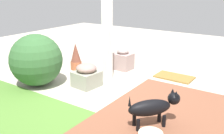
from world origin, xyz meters
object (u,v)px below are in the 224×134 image
object	(u,v)px
terracotta_pot_spiky	(76,57)
dog	(153,107)
stone_planter_mid	(87,75)
porch_pillar	(107,21)
round_shrub	(36,60)
stone_planter_nearest	(123,60)
doormat	(174,77)

from	to	relation	value
terracotta_pot_spiky	dog	bearing A→B (deg)	152.95
stone_planter_mid	porch_pillar	bearing A→B (deg)	-106.28
terracotta_pot_spiky	dog	distance (m)	2.66
stone_planter_mid	dog	bearing A→B (deg)	159.39
round_shrub	terracotta_pot_spiky	bearing A→B (deg)	-88.31
terracotta_pot_spiky	dog	world-z (taller)	terracotta_pot_spiky
porch_pillar	terracotta_pot_spiky	xyz separation A→B (m)	(0.94, -0.17, -0.85)
round_shrub	terracotta_pot_spiky	world-z (taller)	round_shrub
stone_planter_mid	round_shrub	xyz separation A→B (m)	(0.78, 0.43, 0.26)
stone_planter_nearest	doormat	size ratio (longest dim) A/B	0.63
round_shrub	dog	distance (m)	2.35
dog	doormat	xyz separation A→B (m)	(0.43, -1.88, -0.26)
stone_planter_mid	doormat	bearing A→B (deg)	-131.18
terracotta_pot_spiky	doormat	bearing A→B (deg)	-160.96
round_shrub	stone_planter_nearest	bearing A→B (deg)	-115.98
stone_planter_nearest	round_shrub	xyz separation A→B (m)	(0.79, 1.62, 0.26)
porch_pillar	dog	distance (m)	1.96
round_shrub	doormat	size ratio (longest dim) A/B	1.30
stone_planter_mid	stone_planter_nearest	bearing A→B (deg)	-90.59
round_shrub	dog	xyz separation A→B (m)	(-2.34, 0.15, -0.19)
doormat	dog	bearing A→B (deg)	102.87
stone_planter_mid	terracotta_pot_spiky	xyz separation A→B (m)	(0.81, -0.62, 0.07)
stone_planter_mid	terracotta_pot_spiky	bearing A→B (deg)	-37.59
porch_pillar	dog	size ratio (longest dim) A/B	3.70
stone_planter_mid	doormat	xyz separation A→B (m)	(-1.13, -1.29, -0.19)
porch_pillar	dog	bearing A→B (deg)	144.04
stone_planter_nearest	doormat	xyz separation A→B (m)	(-1.12, -0.10, -0.19)
stone_planter_nearest	doormat	bearing A→B (deg)	-174.70
stone_planter_mid	terracotta_pot_spiky	world-z (taller)	terracotta_pot_spiky
round_shrub	terracotta_pot_spiky	distance (m)	1.07
stone_planter_mid	round_shrub	size ratio (longest dim) A/B	0.50
terracotta_pot_spiky	doormat	size ratio (longest dim) A/B	0.80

